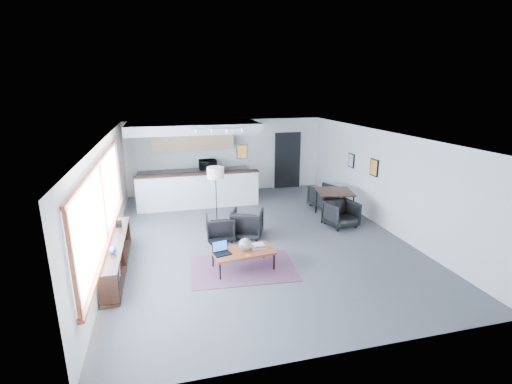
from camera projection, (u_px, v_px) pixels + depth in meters
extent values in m
cube|color=#4B4B4D|center=(257.00, 237.00, 9.56)|extent=(7.00, 9.00, 0.01)
cube|color=white|center=(257.00, 135.00, 8.84)|extent=(7.00, 9.00, 0.01)
cube|color=silver|center=(226.00, 156.00, 13.40)|extent=(7.00, 0.01, 2.60)
cube|color=silver|center=(341.00, 274.00, 5.01)|extent=(7.00, 0.01, 2.60)
cube|color=silver|center=(107.00, 198.00, 8.37)|extent=(0.01, 9.00, 2.60)
cube|color=silver|center=(382.00, 180.00, 10.03)|extent=(0.01, 9.00, 2.60)
cube|color=#8CBFFF|center=(102.00, 201.00, 7.48)|extent=(0.02, 5.80, 1.55)
cube|color=brown|center=(108.00, 238.00, 7.71)|extent=(0.10, 5.95, 0.06)
cube|color=brown|center=(99.00, 162.00, 7.27)|extent=(0.06, 5.95, 0.06)
cube|color=brown|center=(73.00, 266.00, 4.79)|extent=(0.06, 0.06, 1.60)
cube|color=brown|center=(104.00, 201.00, 7.49)|extent=(0.06, 0.06, 1.60)
cube|color=brown|center=(118.00, 171.00, 10.19)|extent=(0.06, 0.06, 1.60)
cube|color=black|center=(115.00, 242.00, 7.67)|extent=(0.35, 3.00, 0.05)
cube|color=black|center=(118.00, 267.00, 7.83)|extent=(0.35, 3.00, 0.05)
cube|color=black|center=(108.00, 291.00, 6.40)|extent=(0.33, 0.04, 0.55)
cube|color=black|center=(117.00, 255.00, 7.76)|extent=(0.33, 0.04, 0.55)
cube|color=black|center=(123.00, 230.00, 9.11)|extent=(0.33, 0.04, 0.55)
cube|color=#3359A5|center=(110.00, 294.00, 6.59)|extent=(0.18, 0.04, 0.20)
cube|color=silver|center=(111.00, 289.00, 6.74)|extent=(0.18, 0.04, 0.22)
cube|color=maroon|center=(112.00, 284.00, 6.90)|extent=(0.18, 0.04, 0.24)
cube|color=black|center=(113.00, 280.00, 7.06)|extent=(0.18, 0.04, 0.20)
cube|color=#3359A5|center=(114.00, 276.00, 7.22)|extent=(0.18, 0.04, 0.22)
cube|color=silver|center=(115.00, 271.00, 7.37)|extent=(0.18, 0.04, 0.24)
cube|color=maroon|center=(116.00, 268.00, 7.54)|extent=(0.18, 0.04, 0.20)
cube|color=black|center=(117.00, 264.00, 7.69)|extent=(0.18, 0.04, 0.22)
cube|color=#3359A5|center=(118.00, 260.00, 7.85)|extent=(0.18, 0.03, 0.24)
cube|color=silver|center=(119.00, 257.00, 8.01)|extent=(0.18, 0.03, 0.20)
cube|color=maroon|center=(119.00, 253.00, 8.17)|extent=(0.18, 0.03, 0.22)
cube|color=black|center=(120.00, 250.00, 8.32)|extent=(0.18, 0.04, 0.24)
cube|color=black|center=(119.00, 224.00, 8.39)|extent=(0.14, 0.02, 0.18)
sphere|color=#264C99|center=(113.00, 250.00, 7.09)|extent=(0.14, 0.14, 0.14)
cube|color=white|center=(199.00, 191.00, 11.64)|extent=(3.80, 0.25, 1.10)
cube|color=black|center=(198.00, 174.00, 11.48)|extent=(3.85, 0.32, 0.04)
cube|color=white|center=(195.00, 183.00, 13.02)|extent=(3.80, 0.60, 0.90)
cube|color=#2D2D2D|center=(194.00, 170.00, 12.89)|extent=(3.82, 0.62, 0.04)
cube|color=tan|center=(192.00, 140.00, 12.74)|extent=(2.80, 0.35, 0.70)
cube|color=white|center=(194.00, 127.00, 11.95)|extent=(4.20, 1.80, 0.30)
cube|color=black|center=(242.00, 152.00, 11.65)|extent=(0.35, 0.03, 0.45)
cube|color=orange|center=(242.00, 152.00, 11.63)|extent=(0.30, 0.01, 0.40)
cube|color=black|center=(287.00, 160.00, 13.93)|extent=(1.00, 0.12, 2.10)
cube|color=white|center=(274.00, 161.00, 13.82)|extent=(0.06, 0.10, 2.10)
cube|color=white|center=(300.00, 159.00, 14.06)|extent=(0.06, 0.10, 2.10)
cube|color=white|center=(288.00, 132.00, 13.65)|extent=(1.10, 0.10, 0.06)
cube|color=silver|center=(219.00, 128.00, 10.76)|extent=(1.60, 0.04, 0.04)
cylinder|color=silver|center=(196.00, 132.00, 10.63)|extent=(0.07, 0.07, 0.09)
cylinder|color=silver|center=(212.00, 131.00, 10.73)|extent=(0.07, 0.07, 0.09)
cylinder|color=silver|center=(227.00, 131.00, 10.84)|extent=(0.07, 0.07, 0.09)
cylinder|color=silver|center=(242.00, 130.00, 10.95)|extent=(0.07, 0.07, 0.09)
cube|color=black|center=(374.00, 168.00, 10.33)|extent=(0.03, 0.38, 0.48)
cube|color=orange|center=(374.00, 168.00, 10.32)|extent=(0.00, 0.32, 0.42)
cube|color=black|center=(351.00, 161.00, 11.55)|extent=(0.03, 0.34, 0.44)
cube|color=#859FC5|center=(351.00, 161.00, 11.55)|extent=(0.00, 0.28, 0.38)
cube|color=#542E41|center=(243.00, 268.00, 7.89)|extent=(2.30, 1.66, 0.01)
cube|color=brown|center=(243.00, 252.00, 7.78)|extent=(1.33, 0.82, 0.05)
cube|color=black|center=(220.00, 271.00, 7.38)|extent=(0.03, 0.03, 0.37)
cube|color=black|center=(213.00, 259.00, 7.90)|extent=(0.03, 0.03, 0.37)
cube|color=black|center=(274.00, 262.00, 7.77)|extent=(0.03, 0.03, 0.37)
cube|color=black|center=(264.00, 251.00, 8.30)|extent=(0.03, 0.03, 0.37)
cube|color=black|center=(248.00, 259.00, 7.53)|extent=(1.20, 0.16, 0.03)
cube|color=black|center=(239.00, 248.00, 8.05)|extent=(1.20, 0.16, 0.03)
cube|color=black|center=(222.00, 254.00, 7.62)|extent=(0.39, 0.32, 0.02)
cube|color=black|center=(220.00, 246.00, 7.69)|extent=(0.35, 0.14, 0.22)
cube|color=blue|center=(220.00, 246.00, 7.68)|extent=(0.31, 0.12, 0.19)
sphere|color=gray|center=(245.00, 244.00, 7.76)|extent=(0.27, 0.27, 0.27)
cube|color=silver|center=(258.00, 247.00, 7.92)|extent=(0.29, 0.24, 0.03)
cube|color=#3359A5|center=(258.00, 245.00, 7.91)|extent=(0.26, 0.22, 0.03)
cube|color=silver|center=(258.00, 245.00, 7.88)|extent=(0.25, 0.20, 0.03)
cube|color=#E5590C|center=(248.00, 255.00, 7.55)|extent=(0.13, 0.13, 0.01)
imported|color=black|center=(220.00, 226.00, 9.29)|extent=(0.72, 0.68, 0.70)
imported|color=black|center=(247.00, 222.00, 9.47)|extent=(0.97, 0.95, 0.78)
cylinder|color=black|center=(217.00, 223.00, 10.45)|extent=(0.29, 0.29, 0.03)
cylinder|color=black|center=(216.00, 200.00, 10.25)|extent=(0.02, 0.02, 1.38)
cylinder|color=#F3E5C8|center=(216.00, 173.00, 10.04)|extent=(0.48, 0.48, 0.31)
cube|color=black|center=(335.00, 192.00, 10.71)|extent=(1.15, 1.15, 0.04)
cylinder|color=black|center=(322.00, 210.00, 10.39)|extent=(0.05, 0.05, 0.78)
cylinder|color=black|center=(316.00, 201.00, 11.22)|extent=(0.05, 0.05, 0.78)
cylinder|color=black|center=(353.00, 210.00, 10.42)|extent=(0.05, 0.05, 0.78)
cylinder|color=black|center=(345.00, 200.00, 11.25)|extent=(0.05, 0.05, 0.78)
imported|color=black|center=(341.00, 215.00, 10.18)|extent=(0.74, 0.70, 0.67)
imported|color=black|center=(323.00, 197.00, 11.86)|extent=(0.82, 0.80, 0.65)
imported|color=black|center=(208.00, 164.00, 12.94)|extent=(0.61, 0.36, 0.40)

